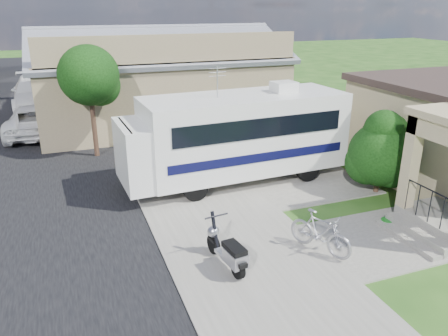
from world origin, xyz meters
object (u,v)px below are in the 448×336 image
object	(u,v)px
scooter	(228,251)
pickup_truck	(36,119)
bicycle	(320,234)
shrub	(381,151)
motorhome	(236,134)
garden_hose	(387,223)
van	(37,93)

from	to	relation	value
scooter	pickup_truck	xyz separation A→B (m)	(-4.58, 14.30, 0.22)
bicycle	shrub	bearing A→B (deg)	9.65
shrub	scooter	distance (m)	6.99
motorhome	pickup_truck	distance (m)	11.46
bicycle	garden_hose	size ratio (longest dim) A/B	5.14
motorhome	garden_hose	bearing A→B (deg)	-61.99
scooter	van	bearing A→B (deg)	94.97
motorhome	bicycle	world-z (taller)	motorhome
garden_hose	scooter	bearing A→B (deg)	-174.62
shrub	motorhome	bearing A→B (deg)	147.46
van	pickup_truck	bearing A→B (deg)	-91.40
motorhome	scooter	bearing A→B (deg)	-116.78
motorhome	bicycle	distance (m)	5.48
shrub	garden_hose	distance (m)	2.83
scooter	pickup_truck	world-z (taller)	pickup_truck
van	motorhome	bearing A→B (deg)	-67.39
van	garden_hose	xyz separation A→B (m)	(9.78, -19.88, -0.89)
motorhome	garden_hose	size ratio (longest dim) A/B	22.88
pickup_truck	van	size ratio (longest dim) A/B	0.79
shrub	van	world-z (taller)	shrub
scooter	garden_hose	bearing A→B (deg)	-2.51
scooter	pickup_truck	distance (m)	15.01
shrub	bicycle	xyz separation A→B (m)	(-3.97, -2.72, -0.92)
garden_hose	motorhome	bearing A→B (deg)	120.79
motorhome	shrub	size ratio (longest dim) A/B	2.80
garden_hose	pickup_truck	bearing A→B (deg)	125.10
van	garden_hose	bearing A→B (deg)	-65.88
motorhome	van	distance (m)	16.70
motorhome	van	world-z (taller)	motorhome
shrub	pickup_truck	xyz separation A→B (m)	(-11.00, 11.71, -0.73)
motorhome	pickup_truck	world-z (taller)	motorhome
bicycle	motorhome	bearing A→B (deg)	66.69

